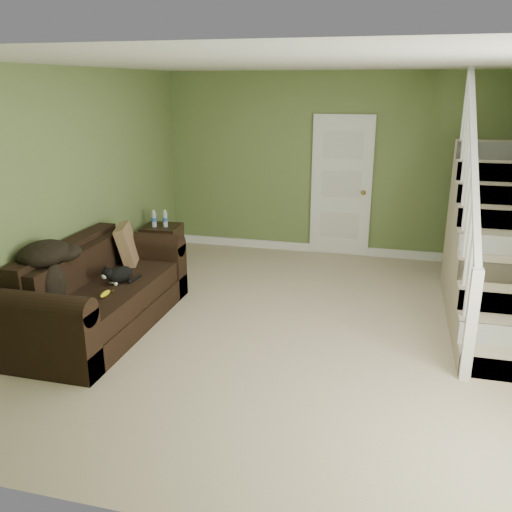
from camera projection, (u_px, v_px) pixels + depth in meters
The scene contains 15 objects.
floor at pixel (299, 329), 5.61m from camera, with size 5.00×5.50×0.01m, color tan.
ceiling at pixel (306, 63), 4.82m from camera, with size 5.00×5.50×0.01m, color white.
wall_back at pixel (335, 166), 7.75m from camera, with size 5.00×0.04×2.60m, color #60753F.
wall_front at pixel (207, 322), 2.68m from camera, with size 5.00×0.04×2.60m, color #60753F.
wall_left at pixel (73, 193), 5.81m from camera, with size 0.04×5.50×2.60m, color #60753F.
baseboard_back at pixel (332, 249), 8.10m from camera, with size 5.00×0.04×0.12m, color white.
baseboard_left at pixel (86, 300), 6.18m from camera, with size 0.04×5.50×0.12m, color white.
door at pixel (341, 187), 7.77m from camera, with size 0.86×0.12×2.02m.
staircase at pixel (499, 257), 5.83m from camera, with size 1.00×2.51×2.82m.
sofa at pixel (99, 296), 5.57m from camera, with size 0.96×2.23×0.88m.
side_table at pixel (163, 246), 7.43m from camera, with size 0.52×0.52×0.81m.
cat at pixel (119, 275), 5.51m from camera, with size 0.27×0.46×0.22m.
banana at pixel (105, 294), 5.19m from camera, with size 0.05×0.17×0.05m, color yellow.
throw_pillow at pixel (127, 245), 6.15m from camera, with size 0.12×0.47×0.47m, color #4A2D1D.
throw_blanket at pixel (44, 253), 5.05m from camera, with size 0.42×0.55×0.23m, color black.
Camera 1 is at (0.85, -5.06, 2.42)m, focal length 38.00 mm.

